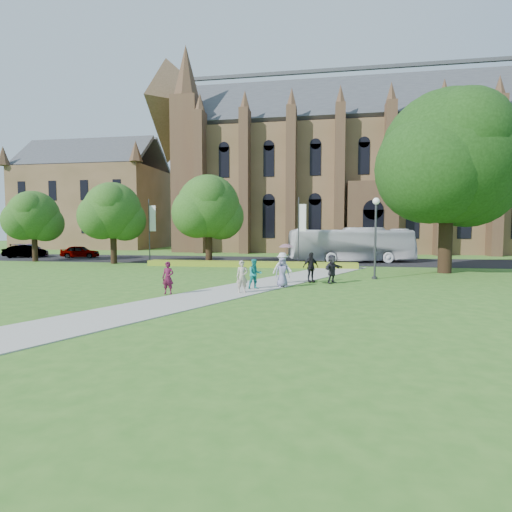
% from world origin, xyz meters
% --- Properties ---
extents(ground, '(160.00, 160.00, 0.00)m').
position_xyz_m(ground, '(0.00, 0.00, 0.00)').
color(ground, '#346A20').
rests_on(ground, ground).
extents(road, '(160.00, 10.00, 0.02)m').
position_xyz_m(road, '(0.00, 20.00, 0.01)').
color(road, black).
rests_on(road, ground).
extents(footpath, '(15.58, 28.54, 0.04)m').
position_xyz_m(footpath, '(0.00, 1.00, 0.02)').
color(footpath, '#B2B2A8').
rests_on(footpath, ground).
extents(flower_hedge, '(18.00, 1.40, 0.45)m').
position_xyz_m(flower_hedge, '(-2.00, 13.20, 0.23)').
color(flower_hedge, '#A2AB22').
rests_on(flower_hedge, ground).
extents(cathedral, '(52.60, 18.25, 28.00)m').
position_xyz_m(cathedral, '(10.00, 39.73, 12.98)').
color(cathedral, brown).
rests_on(cathedral, ground).
extents(building_west, '(22.00, 14.00, 18.30)m').
position_xyz_m(building_west, '(-34.00, 42.00, 9.21)').
color(building_west, brown).
rests_on(building_west, ground).
extents(streetlamp, '(0.44, 0.44, 5.24)m').
position_xyz_m(streetlamp, '(7.50, 6.50, 3.30)').
color(streetlamp, '#38383D').
rests_on(streetlamp, ground).
extents(large_tree, '(9.60, 9.60, 13.20)m').
position_xyz_m(large_tree, '(13.00, 11.00, 8.37)').
color(large_tree, '#332114').
rests_on(large_tree, ground).
extents(street_tree_0, '(5.20, 5.20, 7.50)m').
position_xyz_m(street_tree_0, '(-15.00, 14.00, 4.87)').
color(street_tree_0, '#332114').
rests_on(street_tree_0, ground).
extents(street_tree_1, '(5.60, 5.60, 8.05)m').
position_xyz_m(street_tree_1, '(-6.00, 14.50, 5.22)').
color(street_tree_1, '#332114').
rests_on(street_tree_1, ground).
extents(street_tree_2, '(4.80, 4.80, 6.95)m').
position_xyz_m(street_tree_2, '(-24.00, 15.00, 4.53)').
color(street_tree_2, '#332114').
rests_on(street_tree_2, ground).
extents(banner_pole_0, '(0.70, 0.10, 6.00)m').
position_xyz_m(banner_pole_0, '(2.11, 15.20, 3.39)').
color(banner_pole_0, '#38383D').
rests_on(banner_pole_0, ground).
extents(banner_pole_1, '(0.70, 0.10, 6.00)m').
position_xyz_m(banner_pole_1, '(-11.89, 15.20, 3.39)').
color(banner_pole_1, '#38383D').
rests_on(banner_pole_1, ground).
extents(tour_coach, '(12.31, 5.80, 3.34)m').
position_xyz_m(tour_coach, '(6.79, 19.16, 1.69)').
color(tour_coach, silver).
rests_on(tour_coach, road).
extents(car_0, '(4.22, 2.37, 1.35)m').
position_xyz_m(car_0, '(-22.34, 19.88, 0.70)').
color(car_0, gray).
rests_on(car_0, road).
extents(car_1, '(4.47, 2.82, 1.39)m').
position_xyz_m(car_1, '(-28.62, 19.14, 0.71)').
color(car_1, gray).
rests_on(car_1, road).
extents(car_2, '(5.40, 3.59, 1.45)m').
position_xyz_m(car_2, '(-29.17, 20.58, 0.75)').
color(car_2, gray).
rests_on(car_2, road).
extents(pedestrian_0, '(0.60, 0.40, 1.61)m').
position_xyz_m(pedestrian_0, '(-3.32, -1.63, 0.85)').
color(pedestrian_0, '#53132F').
rests_on(pedestrian_0, footpath).
extents(pedestrian_1, '(0.98, 0.91, 1.60)m').
position_xyz_m(pedestrian_1, '(0.61, 0.79, 0.84)').
color(pedestrian_1, teal).
rests_on(pedestrian_1, footpath).
extents(pedestrian_2, '(1.35, 1.09, 1.82)m').
position_xyz_m(pedestrian_2, '(1.84, 3.13, 0.95)').
color(pedestrian_2, silver).
rests_on(pedestrian_2, footpath).
extents(pedestrian_3, '(1.13, 0.94, 1.80)m').
position_xyz_m(pedestrian_3, '(3.47, 4.02, 0.94)').
color(pedestrian_3, black).
rests_on(pedestrian_3, footpath).
extents(pedestrian_4, '(0.91, 0.71, 1.63)m').
position_xyz_m(pedestrian_4, '(1.99, 1.80, 0.85)').
color(pedestrian_4, gray).
rests_on(pedestrian_4, footpath).
extents(pedestrian_5, '(1.34, 1.54, 1.68)m').
position_xyz_m(pedestrian_5, '(4.73, 3.84, 0.88)').
color(pedestrian_5, '#28252D').
rests_on(pedestrian_5, footpath).
extents(pedestrian_6, '(0.68, 0.55, 1.63)m').
position_xyz_m(pedestrian_6, '(0.19, -0.56, 0.85)').
color(pedestrian_6, '#AB9E8E').
rests_on(pedestrian_6, footpath).
extents(parasol, '(0.87, 0.87, 0.67)m').
position_xyz_m(parasol, '(2.17, 1.90, 2.00)').
color(parasol, '#E09EB4').
rests_on(parasol, pedestrian_4).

